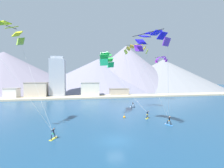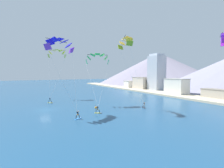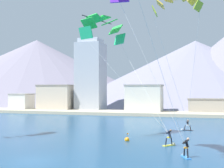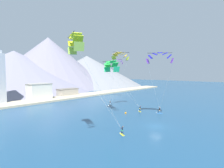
% 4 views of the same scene
% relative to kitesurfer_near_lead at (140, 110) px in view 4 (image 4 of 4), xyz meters
% --- Properties ---
extents(ground_plane, '(400.00, 400.00, 0.00)m').
position_rel_kitesurfer_near_lead_xyz_m(ground_plane, '(-9.98, -10.46, -0.58)').
color(ground_plane, navy).
extents(kitesurfer_near_lead, '(1.43, 1.59, 1.82)m').
position_rel_kitesurfer_near_lead_xyz_m(kitesurfer_near_lead, '(0.00, 0.00, 0.00)').
color(kitesurfer_near_lead, yellow).
rests_on(kitesurfer_near_lead, ground).
extents(kitesurfer_near_trail, '(1.07, 1.75, 1.80)m').
position_rel_kitesurfer_near_lead_xyz_m(kitesurfer_near_trail, '(1.82, -5.34, -0.02)').
color(kitesurfer_near_trail, '#337FDB').
rests_on(kitesurfer_near_trail, ground).
extents(kitesurfer_mid_center, '(1.78, 0.70, 1.63)m').
position_rel_kitesurfer_near_lead_xyz_m(kitesurfer_mid_center, '(0.93, 13.06, -0.14)').
color(kitesurfer_mid_center, black).
rests_on(kitesurfer_mid_center, ground).
extents(kitesurfer_far_left, '(1.18, 1.72, 1.75)m').
position_rel_kitesurfer_near_lead_xyz_m(kitesurfer_far_left, '(-18.88, -7.87, -0.06)').
color(kitesurfer_far_left, yellow).
rests_on(kitesurfer_far_left, ground).
extents(parafoil_kite_near_lead, '(10.59, 7.34, 13.72)m').
position_rel_kitesurfer_near_lead_xyz_m(parafoil_kite_near_lead, '(-8.73, 3.82, 13.25)').
color(parafoil_kite_near_lead, '#25C674').
extents(parafoil_kite_near_trail, '(7.46, 6.71, 15.60)m').
position_rel_kitesurfer_near_lead_xyz_m(parafoil_kite_near_trail, '(-3.23, -7.74, 15.21)').
color(parafoil_kite_near_trail, purple).
extents(parafoil_kite_mid_center, '(6.62, 7.03, 17.08)m').
position_rel_kitesurfer_near_lead_xyz_m(parafoil_kite_mid_center, '(0.06, 7.62, 16.63)').
color(parafoil_kite_mid_center, '#8DAD23').
extents(parafoil_kite_far_left, '(9.68, 6.96, 16.73)m').
position_rel_kitesurfer_near_lead_xyz_m(parafoil_kite_far_left, '(-26.73, -4.22, 16.30)').
color(parafoil_kite_far_left, '#94BD47').
extents(parafoil_kite_distant_high_outer, '(3.39, 4.96, 2.23)m').
position_rel_kitesurfer_near_lead_xyz_m(parafoil_kite_distant_high_outer, '(15.70, 21.71, 16.12)').
color(parafoil_kite_distant_high_outer, '#B424C5').
extents(race_marker_buoy, '(0.56, 0.56, 1.02)m').
position_rel_kitesurfer_near_lead_xyz_m(race_marker_buoy, '(-5.08, 1.54, -0.42)').
color(race_marker_buoy, orange).
rests_on(race_marker_buoy, ground).
extents(shoreline_strip, '(180.00, 10.00, 0.70)m').
position_rel_kitesurfer_near_lead_xyz_m(shoreline_strip, '(-9.98, 39.44, -0.23)').
color(shoreline_strip, '#BCAD8E').
rests_on(shoreline_strip, ground).
extents(shore_building_promenade_mid, '(8.98, 6.26, 7.14)m').
position_rel_kitesurfer_near_lead_xyz_m(shore_building_promenade_mid, '(-10.53, 42.10, 3.00)').
color(shore_building_promenade_mid, silver).
rests_on(shore_building_promenade_mid, ground).
extents(shore_building_quay_east, '(10.00, 4.81, 3.81)m').
position_rel_kitesurfer_near_lead_xyz_m(shore_building_quay_east, '(4.73, 44.22, 1.34)').
color(shore_building_quay_east, '#A89E8E').
rests_on(shore_building_quay_east, ground).
extents(mountain_peak_west_ridge, '(106.29, 106.29, 25.99)m').
position_rel_kitesurfer_near_lead_xyz_m(mountain_peak_west_ridge, '(0.39, 98.47, 12.42)').
color(mountain_peak_west_ridge, gray).
rests_on(mountain_peak_west_ridge, ground).
extents(mountain_peak_east_shoulder, '(96.51, 96.51, 26.05)m').
position_rel_kitesurfer_near_lead_xyz_m(mountain_peak_east_shoulder, '(57.85, 91.47, 12.45)').
color(mountain_peak_east_shoulder, gray).
rests_on(mountain_peak_east_shoulder, ground).
extents(mountain_peak_far_spur, '(93.09, 93.09, 38.40)m').
position_rel_kitesurfer_near_lead_xyz_m(mountain_peak_far_spur, '(25.32, 98.74, 18.62)').
color(mountain_peak_far_spur, gray).
rests_on(mountain_peak_far_spur, ground).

